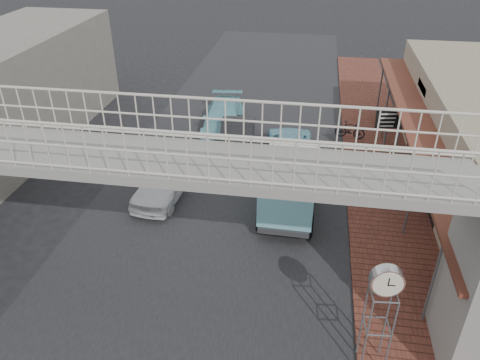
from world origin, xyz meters
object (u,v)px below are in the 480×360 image
(angkot_far, at_px, (223,118))
(street_clock, at_px, (386,285))
(motorcycle_near, at_px, (353,166))
(motorcycle_far, at_px, (350,130))
(white_hatchback, at_px, (164,180))
(angkot_van, at_px, (290,180))
(arrow_sign, at_px, (404,119))
(dark_sedan, at_px, (237,139))
(angkot_curb, at_px, (290,146))

(angkot_far, xyz_separation_m, street_clock, (6.41, -13.48, 2.05))
(motorcycle_near, height_order, motorcycle_far, motorcycle_far)
(motorcycle_near, distance_m, motorcycle_far, 3.68)
(street_clock, bearing_deg, white_hatchback, 131.90)
(angkot_far, height_order, motorcycle_near, angkot_far)
(angkot_far, relative_size, street_clock, 1.51)
(angkot_van, height_order, motorcycle_far, angkot_van)
(angkot_far, bearing_deg, arrow_sign, -22.62)
(street_clock, bearing_deg, angkot_van, 105.64)
(dark_sedan, bearing_deg, motorcycle_far, 17.05)
(white_hatchback, height_order, arrow_sign, arrow_sign)
(white_hatchback, xyz_separation_m, motorcycle_far, (7.57, 6.40, -0.14))
(angkot_curb, relative_size, motorcycle_far, 3.00)
(street_clock, bearing_deg, angkot_far, 110.10)
(white_hatchback, height_order, angkot_curb, white_hatchback)
(white_hatchback, relative_size, arrow_sign, 1.47)
(white_hatchback, relative_size, angkot_far, 0.84)
(angkot_curb, bearing_deg, angkot_far, -40.59)
(angkot_far, distance_m, motorcycle_far, 6.41)
(motorcycle_near, bearing_deg, angkot_curb, 82.40)
(motorcycle_near, height_order, arrow_sign, arrow_sign)
(dark_sedan, distance_m, motorcycle_far, 5.75)
(dark_sedan, relative_size, angkot_curb, 0.97)
(motorcycle_near, xyz_separation_m, arrow_sign, (1.94, 1.12, 1.82))
(motorcycle_near, distance_m, street_clock, 9.97)
(angkot_van, bearing_deg, white_hatchback, 177.57)
(motorcycle_far, bearing_deg, arrow_sign, -133.48)
(angkot_far, bearing_deg, street_clock, -69.67)
(angkot_far, height_order, angkot_van, angkot_van)
(dark_sedan, relative_size, street_clock, 1.36)
(motorcycle_near, xyz_separation_m, motorcycle_far, (0.00, 3.68, 0.04))
(dark_sedan, height_order, angkot_van, angkot_van)
(angkot_far, relative_size, motorcycle_far, 3.26)
(angkot_curb, distance_m, street_clock, 11.53)
(motorcycle_far, bearing_deg, street_clock, -170.69)
(dark_sedan, distance_m, angkot_van, 5.30)
(arrow_sign, bearing_deg, motorcycle_near, -160.08)
(arrow_sign, bearing_deg, dark_sedan, 167.28)
(street_clock, bearing_deg, angkot_curb, 98.98)
(white_hatchback, height_order, angkot_van, angkot_van)
(motorcycle_far, bearing_deg, dark_sedan, 122.09)
(angkot_curb, xyz_separation_m, angkot_van, (0.24, -4.29, 0.73))
(motorcycle_near, distance_m, arrow_sign, 2.89)
(motorcycle_far, xyz_separation_m, arrow_sign, (1.94, -2.56, 1.78))
(angkot_van, xyz_separation_m, motorcycle_near, (2.56, 3.03, -0.84))
(angkot_van, distance_m, street_clock, 7.30)
(angkot_curb, xyz_separation_m, arrow_sign, (4.74, -0.13, 1.71))
(dark_sedan, xyz_separation_m, motorcycle_far, (5.30, 2.23, -0.17))
(white_hatchback, relative_size, dark_sedan, 0.93)
(angkot_van, distance_m, motorcycle_near, 4.06)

